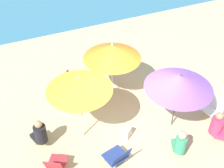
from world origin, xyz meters
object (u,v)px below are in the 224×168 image
(umbrella_yellow, at_px, (79,84))
(beach_chair_f, at_px, (215,107))
(beach_chair_b, at_px, (118,156))
(beach_bag, at_px, (126,133))
(person_a, at_px, (40,133))
(umbrella_orange, at_px, (112,52))
(beach_chair_c, at_px, (193,92))
(beach_chair_e, at_px, (71,83))
(beach_chair_a, at_px, (56,164))
(beach_chair_d, at_px, (71,98))
(person_c, at_px, (180,143))
(umbrella_purple, at_px, (179,82))
(person_b, at_px, (218,126))

(umbrella_yellow, relative_size, beach_chair_f, 3.43)
(beach_chair_b, height_order, beach_bag, beach_chair_b)
(person_a, height_order, beach_bag, person_a)
(umbrella_orange, relative_size, umbrella_yellow, 0.91)
(beach_chair_c, distance_m, beach_chair_e, 3.94)
(beach_chair_a, xyz_separation_m, beach_chair_d, (1.11, 2.14, -0.01))
(beach_chair_d, bearing_deg, beach_chair_c, -29.69)
(beach_chair_b, distance_m, person_c, 1.63)
(beach_chair_a, height_order, beach_chair_e, beach_chair_e)
(umbrella_purple, distance_m, beach_chair_d, 3.36)
(person_a, bearing_deg, beach_chair_b, -150.06)
(beach_chair_f, height_order, person_b, person_b)
(beach_chair_a, distance_m, beach_chair_b, 1.54)
(beach_chair_c, xyz_separation_m, person_c, (-1.67, -1.63, 0.15))
(umbrella_purple, bearing_deg, beach_chair_f, -7.64)
(beach_chair_c, relative_size, person_a, 0.57)
(umbrella_purple, height_order, umbrella_yellow, umbrella_yellow)
(umbrella_purple, relative_size, person_c, 2.03)
(person_a, height_order, person_b, person_b)
(umbrella_orange, relative_size, beach_chair_c, 3.43)
(beach_chair_d, relative_size, beach_bag, 2.04)
(umbrella_purple, bearing_deg, beach_chair_b, -163.10)
(beach_chair_a, bearing_deg, beach_chair_d, 6.11)
(umbrella_orange, xyz_separation_m, beach_chair_c, (2.23, -1.33, -1.34))
(umbrella_purple, distance_m, person_b, 1.65)
(beach_chair_a, distance_m, person_a, 0.99)
(beach_bag, bearing_deg, beach_chair_e, 106.70)
(beach_bag, bearing_deg, beach_chair_b, -129.73)
(beach_chair_a, height_order, beach_bag, beach_chair_a)
(beach_chair_e, bearing_deg, person_b, -9.90)
(beach_chair_e, bearing_deg, umbrella_purple, -9.77)
(beach_chair_c, distance_m, person_b, 1.69)
(umbrella_orange, bearing_deg, umbrella_yellow, -138.60)
(beach_chair_c, height_order, person_b, person_b)
(beach_chair_f, relative_size, beach_bag, 1.94)
(umbrella_purple, xyz_separation_m, umbrella_yellow, (-2.49, 0.68, 0.26))
(beach_chair_c, relative_size, beach_bag, 1.75)
(beach_chair_c, bearing_deg, person_c, 35.87)
(beach_chair_a, bearing_deg, beach_chair_c, -46.58)
(umbrella_orange, xyz_separation_m, beach_chair_b, (-1.03, -2.60, -1.30))
(umbrella_yellow, bearing_deg, person_c, -39.17)
(umbrella_yellow, bearing_deg, beach_chair_e, 81.03)
(umbrella_yellow, distance_m, person_b, 3.89)
(umbrella_purple, distance_m, beach_chair_e, 3.66)
(beach_chair_c, height_order, person_a, person_a)
(beach_chair_f, xyz_separation_m, person_c, (-1.83, -0.79, 0.14))
(beach_chair_b, height_order, beach_chair_e, beach_chair_e)
(beach_chair_b, height_order, beach_chair_c, beach_chair_b)
(beach_chair_d, bearing_deg, person_b, -52.45)
(beach_chair_a, height_order, person_a, person_a)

